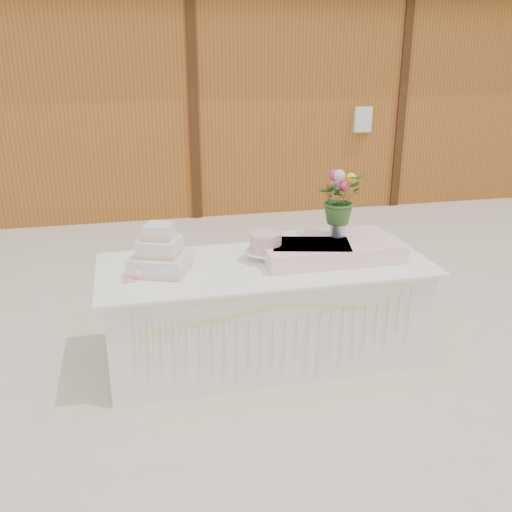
% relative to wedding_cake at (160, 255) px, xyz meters
% --- Properties ---
extents(ground, '(80.00, 80.00, 0.00)m').
position_rel_wedding_cake_xyz_m(ground, '(0.75, -0.02, -0.89)').
color(ground, beige).
rests_on(ground, ground).
extents(barn, '(12.60, 4.60, 3.30)m').
position_rel_wedding_cake_xyz_m(barn, '(0.74, 5.98, 0.79)').
color(barn, '#9F5A21').
rests_on(barn, ground).
extents(cake_table, '(2.40, 1.00, 0.77)m').
position_rel_wedding_cake_xyz_m(cake_table, '(0.75, -0.02, -0.50)').
color(cake_table, white).
rests_on(cake_table, ground).
extents(wedding_cake, '(0.50, 0.50, 0.34)m').
position_rel_wedding_cake_xyz_m(wedding_cake, '(0.00, 0.00, 0.00)').
color(wedding_cake, silver).
rests_on(wedding_cake, cake_table).
extents(pink_cake_stand, '(0.30, 0.30, 0.21)m').
position_rel_wedding_cake_xyz_m(pink_cake_stand, '(0.76, 0.04, 0.00)').
color(pink_cake_stand, white).
rests_on(pink_cake_stand, cake_table).
extents(satin_runner, '(1.02, 0.59, 0.13)m').
position_rel_wedding_cake_xyz_m(satin_runner, '(1.24, 0.02, -0.05)').
color(satin_runner, '#FFCDCD').
rests_on(satin_runner, cake_table).
extents(flower_vase, '(0.11, 0.11, 0.15)m').
position_rel_wedding_cake_xyz_m(flower_vase, '(1.34, 0.10, 0.09)').
color(flower_vase, '#ACABB0').
rests_on(flower_vase, satin_runner).
extents(bouquet, '(0.44, 0.42, 0.38)m').
position_rel_wedding_cake_xyz_m(bouquet, '(1.34, 0.10, 0.35)').
color(bouquet, '#345C25').
rests_on(bouquet, flower_vase).
extents(loose_flowers, '(0.26, 0.42, 0.02)m').
position_rel_wedding_cake_xyz_m(loose_flowers, '(-0.21, -0.01, -0.11)').
color(loose_flowers, pink).
rests_on(loose_flowers, cake_table).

